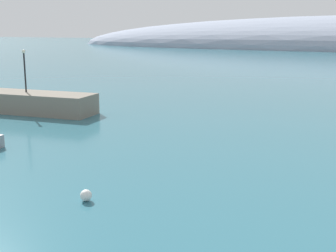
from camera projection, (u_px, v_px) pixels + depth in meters
mooring_buoy_white at (86, 195)px, 22.70m from camera, size 0.58×0.58×0.58m
harbor_lamp_post at (25, 66)px, 45.58m from camera, size 0.36×0.36×4.19m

